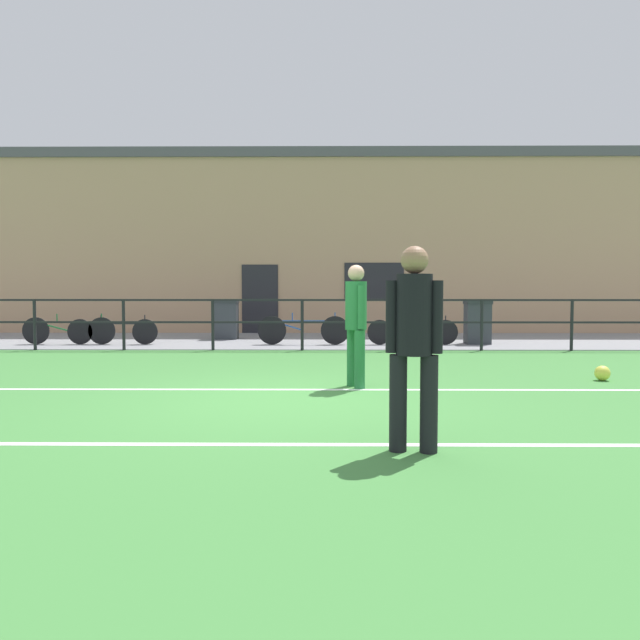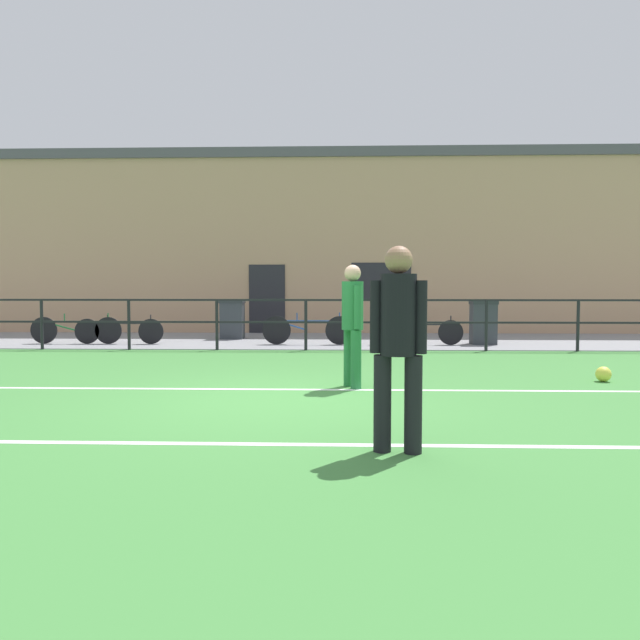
# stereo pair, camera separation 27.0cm
# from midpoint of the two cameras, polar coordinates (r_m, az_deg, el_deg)

# --- Properties ---
(ground) EXTENTS (60.00, 44.00, 0.04)m
(ground) POSITION_cam_midpoint_polar(r_m,az_deg,el_deg) (7.82, -4.35, -7.51)
(ground) COLOR #42843D
(field_line_touchline) EXTENTS (36.00, 0.11, 0.00)m
(field_line_touchline) POSITION_cam_midpoint_polar(r_m,az_deg,el_deg) (8.54, -3.93, -6.46)
(field_line_touchline) COLOR white
(field_line_touchline) RESTS_ON ground
(field_line_hash) EXTENTS (36.00, 0.11, 0.00)m
(field_line_hash) POSITION_cam_midpoint_polar(r_m,az_deg,el_deg) (5.65, -6.31, -11.41)
(field_line_hash) COLOR white
(field_line_hash) RESTS_ON ground
(pavement_strip) EXTENTS (48.00, 5.00, 0.02)m
(pavement_strip) POSITION_cam_midpoint_polar(r_m,az_deg,el_deg) (16.23, -1.80, -1.90)
(pavement_strip) COLOR gray
(pavement_strip) RESTS_ON ground
(perimeter_fence) EXTENTS (36.07, 0.07, 1.15)m
(perimeter_fence) POSITION_cam_midpoint_polar(r_m,az_deg,el_deg) (13.69, -2.23, 0.27)
(perimeter_fence) COLOR black
(perimeter_fence) RESTS_ON ground
(clubhouse_facade) EXTENTS (28.00, 2.56, 5.63)m
(clubhouse_facade) POSITION_cam_midpoint_polar(r_m,az_deg,el_deg) (19.92, -1.38, 7.12)
(clubhouse_facade) COLOR tan
(clubhouse_facade) RESTS_ON ground
(player_goalkeeper) EXTENTS (0.48, 0.31, 1.76)m
(player_goalkeeper) POSITION_cam_midpoint_polar(r_m,az_deg,el_deg) (5.26, 7.26, -1.46)
(player_goalkeeper) COLOR black
(player_goalkeeper) RESTS_ON ground
(player_striker) EXTENTS (0.30, 0.45, 1.73)m
(player_striker) POSITION_cam_midpoint_polar(r_m,az_deg,el_deg) (8.63, 2.46, 0.18)
(player_striker) COLOR #237038
(player_striker) RESTS_ON ground
(soccer_ball_match) EXTENTS (0.23, 0.23, 0.23)m
(soccer_ball_match) POSITION_cam_midpoint_polar(r_m,az_deg,el_deg) (10.20, 24.05, -4.52)
(soccer_ball_match) COLOR #E5E04C
(soccer_ball_match) RESTS_ON ground
(bicycle_parked_0) EXTENTS (2.21, 0.04, 0.72)m
(bicycle_parked_0) POSITION_cam_midpoint_polar(r_m,az_deg,el_deg) (15.82, -19.18, -0.98)
(bicycle_parked_0) COLOR black
(bicycle_parked_0) RESTS_ON pavement_strip
(bicycle_parked_1) EXTENTS (2.27, 0.04, 0.76)m
(bicycle_parked_1) POSITION_cam_midpoint_polar(r_m,az_deg,el_deg) (16.22, -22.75, -0.88)
(bicycle_parked_1) COLOR black
(bicycle_parked_1) RESTS_ON pavement_strip
(bicycle_parked_2) EXTENTS (2.20, 0.04, 0.71)m
(bicycle_parked_2) POSITION_cam_midpoint_polar(r_m,az_deg,el_deg) (15.03, 8.06, -1.08)
(bicycle_parked_2) COLOR black
(bicycle_parked_2) RESTS_ON pavement_strip
(bicycle_parked_3) EXTENTS (2.23, 0.04, 0.78)m
(bicycle_parked_3) POSITION_cam_midpoint_polar(r_m,az_deg,el_deg) (14.91, -2.08, -0.91)
(bicycle_parked_3) COLOR black
(bicycle_parked_3) RESTS_ON pavement_strip
(trash_bin_0) EXTENTS (0.62, 0.52, 1.06)m
(trash_bin_0) POSITION_cam_midpoint_polar(r_m,az_deg,el_deg) (15.54, 13.93, -0.20)
(trash_bin_0) COLOR #33383D
(trash_bin_0) RESTS_ON pavement_strip
(trash_bin_1) EXTENTS (0.64, 0.55, 1.05)m
(trash_bin_1) POSITION_cam_midpoint_polar(r_m,az_deg,el_deg) (16.73, -9.15, 0.06)
(trash_bin_1) COLOR #33383D
(trash_bin_1) RESTS_ON pavement_strip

